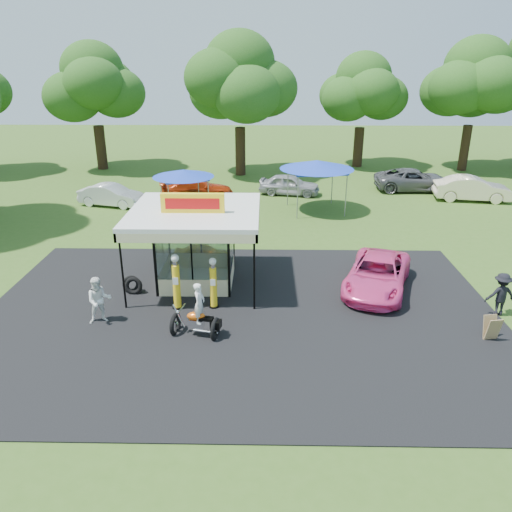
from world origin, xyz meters
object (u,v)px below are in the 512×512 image
(a_frame_sign, at_px, (492,328))
(bg_car_b, at_px, (197,189))
(gas_station_kiosk, at_px, (196,245))
(kiosk_car, at_px, (204,254))
(motorcycle, at_px, (198,315))
(gas_pump_left, at_px, (176,283))
(bg_car_e, at_px, (472,189))
(bg_car_a, at_px, (111,195))
(bg_car_c, at_px, (289,185))
(pink_sedan, at_px, (377,274))
(spectator_east_a, at_px, (501,294))
(gas_pump_right, at_px, (213,284))
(spectator_west, at_px, (99,300))
(tent_east, at_px, (317,165))
(tent_west, at_px, (183,174))
(bg_car_d, at_px, (414,180))

(a_frame_sign, distance_m, bg_car_b, 22.51)
(gas_station_kiosk, height_order, kiosk_car, gas_station_kiosk)
(motorcycle, xyz_separation_m, a_frame_sign, (10.33, -0.09, -0.38))
(gas_pump_left, distance_m, kiosk_car, 4.79)
(bg_car_e, bearing_deg, motorcycle, 146.39)
(a_frame_sign, xyz_separation_m, kiosk_car, (-10.94, 6.86, 0.03))
(a_frame_sign, relative_size, bg_car_a, 0.20)
(bg_car_b, distance_m, bg_car_c, 6.68)
(kiosk_car, height_order, bg_car_e, bg_car_e)
(motorcycle, height_order, bg_car_e, motorcycle)
(pink_sedan, height_order, spectator_east_a, spectator_east_a)
(gas_pump_right, relative_size, pink_sedan, 0.41)
(gas_pump_left, height_order, gas_pump_right, gas_pump_left)
(spectator_west, bearing_deg, tent_east, 37.53)
(kiosk_car, height_order, tent_east, tent_east)
(gas_pump_right, relative_size, a_frame_sign, 2.39)
(bg_car_a, relative_size, tent_west, 1.12)
(kiosk_car, xyz_separation_m, tent_east, (6.21, 9.07, 2.49))
(bg_car_c, height_order, bg_car_d, bg_car_d)
(a_frame_sign, xyz_separation_m, pink_sedan, (-3.19, 4.03, 0.27))
(tent_east, bearing_deg, tent_west, -177.80)
(pink_sedan, xyz_separation_m, bg_car_a, (-15.08, 12.78, 0.00))
(pink_sedan, bearing_deg, bg_car_e, 76.40)
(gas_station_kiosk, bearing_deg, bg_car_e, 38.86)
(kiosk_car, distance_m, bg_car_d, 20.17)
(a_frame_sign, distance_m, pink_sedan, 5.14)
(spectator_east_a, distance_m, bg_car_a, 24.42)
(bg_car_c, bearing_deg, tent_east, -148.69)
(spectator_east_a, bearing_deg, kiosk_car, -26.62)
(gas_pump_left, relative_size, kiosk_car, 0.82)
(gas_station_kiosk, xyz_separation_m, tent_west, (-2.22, 10.96, 0.68))
(gas_station_kiosk, xyz_separation_m, bg_car_b, (-1.83, 13.88, -1.05))
(kiosk_car, bearing_deg, gas_station_kiosk, -180.00)
(a_frame_sign, height_order, kiosk_car, kiosk_car)
(kiosk_car, height_order, tent_west, tent_west)
(bg_car_c, height_order, tent_west, tent_west)
(pink_sedan, bearing_deg, a_frame_sign, -31.99)
(pink_sedan, bearing_deg, bg_car_c, 120.43)
(gas_pump_right, bearing_deg, motorcycle, -98.85)
(pink_sedan, distance_m, spectator_west, 11.35)
(gas_pump_right, distance_m, bg_car_d, 23.15)
(spectator_east_a, height_order, tent_east, tent_east)
(bg_car_e, bearing_deg, bg_car_d, 58.09)
(bg_car_b, height_order, bg_car_e, bg_car_e)
(gas_station_kiosk, xyz_separation_m, gas_pump_right, (0.94, -2.41, -0.76))
(gas_pump_right, bearing_deg, kiosk_car, 101.55)
(gas_pump_left, relative_size, spectator_west, 1.26)
(gas_pump_left, xyz_separation_m, gas_pump_right, (1.43, 0.12, -0.09))
(kiosk_car, height_order, bg_car_a, bg_car_a)
(gas_pump_left, height_order, bg_car_a, gas_pump_left)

